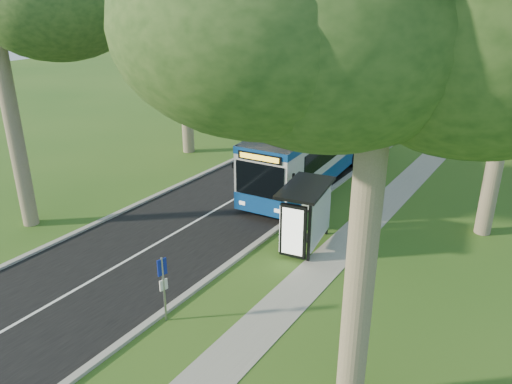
# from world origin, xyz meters

# --- Properties ---
(ground) EXTENTS (120.00, 120.00, 0.00)m
(ground) POSITION_xyz_m (0.00, 0.00, 0.00)
(ground) COLOR #2C571B
(ground) RESTS_ON ground
(road) EXTENTS (7.00, 100.00, 0.02)m
(road) POSITION_xyz_m (-3.50, 10.00, 0.01)
(road) COLOR black
(road) RESTS_ON ground
(kerb_east) EXTENTS (0.25, 100.00, 0.12)m
(kerb_east) POSITION_xyz_m (0.00, 10.00, 0.06)
(kerb_east) COLOR #9E9B93
(kerb_east) RESTS_ON ground
(kerb_west) EXTENTS (0.25, 100.00, 0.12)m
(kerb_west) POSITION_xyz_m (-7.00, 10.00, 0.06)
(kerb_west) COLOR #9E9B93
(kerb_west) RESTS_ON ground
(centre_line) EXTENTS (0.12, 100.00, 0.00)m
(centre_line) POSITION_xyz_m (-3.50, 10.00, 0.02)
(centre_line) COLOR white
(centre_line) RESTS_ON road
(footpath) EXTENTS (1.50, 100.00, 0.02)m
(footpath) POSITION_xyz_m (3.00, 10.00, 0.01)
(footpath) COLOR gray
(footpath) RESTS_ON ground
(bus) EXTENTS (3.51, 12.77, 3.35)m
(bus) POSITION_xyz_m (-1.53, 7.96, 1.73)
(bus) COLOR silver
(bus) RESTS_ON ground
(bus_stop_sign) EXTENTS (0.12, 0.31, 2.24)m
(bus_stop_sign) POSITION_xyz_m (0.30, -5.94, 1.41)
(bus_stop_sign) COLOR gray
(bus_stop_sign) RESTS_ON ground
(bus_shelter) EXTENTS (2.07, 3.20, 2.55)m
(bus_shelter) POSITION_xyz_m (1.71, 0.49, 1.80)
(bus_shelter) COLOR black
(bus_shelter) RESTS_ON ground
(litter_bin) EXTENTS (0.53, 0.53, 0.92)m
(litter_bin) POSITION_xyz_m (1.11, 2.33, 0.47)
(litter_bin) COLOR black
(litter_bin) RESTS_ON ground
(car_white) EXTENTS (3.27, 4.52, 1.43)m
(car_white) POSITION_xyz_m (-7.95, 18.45, 0.72)
(car_white) COLOR silver
(car_white) RESTS_ON ground
(car_silver) EXTENTS (3.21, 5.05, 1.57)m
(car_silver) POSITION_xyz_m (-9.01, 26.92, 0.79)
(car_silver) COLOR #B4B8BD
(car_silver) RESTS_ON ground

